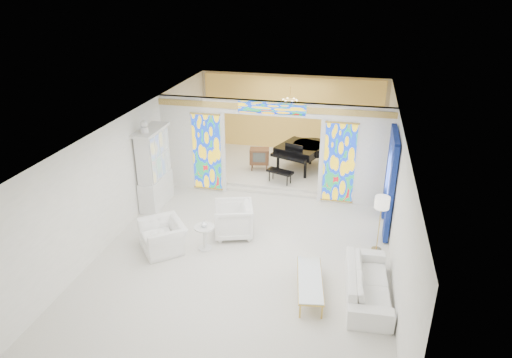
% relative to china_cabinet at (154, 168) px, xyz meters
% --- Properties ---
extents(floor, '(12.00, 12.00, 0.00)m').
position_rel_china_cabinet_xyz_m(floor, '(3.22, -0.60, -1.17)').
color(floor, silver).
rests_on(floor, ground).
extents(ceiling, '(7.00, 12.00, 0.02)m').
position_rel_china_cabinet_xyz_m(ceiling, '(3.22, -0.60, 1.83)').
color(ceiling, white).
rests_on(ceiling, wall_back).
extents(wall_back, '(7.00, 0.02, 3.00)m').
position_rel_china_cabinet_xyz_m(wall_back, '(3.22, 5.40, 0.33)').
color(wall_back, white).
rests_on(wall_back, floor).
extents(wall_front, '(7.00, 0.02, 3.00)m').
position_rel_china_cabinet_xyz_m(wall_front, '(3.22, -6.60, 0.33)').
color(wall_front, white).
rests_on(wall_front, floor).
extents(wall_left, '(0.02, 12.00, 3.00)m').
position_rel_china_cabinet_xyz_m(wall_left, '(-0.28, -0.60, 0.33)').
color(wall_left, white).
rests_on(wall_left, floor).
extents(wall_right, '(0.02, 12.00, 3.00)m').
position_rel_china_cabinet_xyz_m(wall_right, '(6.72, -0.60, 0.33)').
color(wall_right, white).
rests_on(wall_right, floor).
extents(partition_wall, '(7.00, 0.22, 3.00)m').
position_rel_china_cabinet_xyz_m(partition_wall, '(3.22, 1.40, 0.48)').
color(partition_wall, white).
rests_on(partition_wall, floor).
extents(stained_glass_left, '(0.90, 0.04, 2.40)m').
position_rel_china_cabinet_xyz_m(stained_glass_left, '(1.19, 1.29, 0.13)').
color(stained_glass_left, gold).
rests_on(stained_glass_left, partition_wall).
extents(stained_glass_right, '(0.90, 0.04, 2.40)m').
position_rel_china_cabinet_xyz_m(stained_glass_right, '(5.25, 1.29, 0.13)').
color(stained_glass_right, gold).
rests_on(stained_glass_right, partition_wall).
extents(stained_glass_transom, '(2.00, 0.04, 0.34)m').
position_rel_china_cabinet_xyz_m(stained_glass_transom, '(3.22, 1.29, 1.65)').
color(stained_glass_transom, gold).
rests_on(stained_glass_transom, partition_wall).
extents(alcove_platform, '(6.80, 3.80, 0.18)m').
position_rel_china_cabinet_xyz_m(alcove_platform, '(3.22, 3.50, -1.08)').
color(alcove_platform, silver).
rests_on(alcove_platform, floor).
extents(gold_curtain_back, '(6.70, 0.10, 2.90)m').
position_rel_china_cabinet_xyz_m(gold_curtain_back, '(3.22, 5.28, 0.33)').
color(gold_curtain_back, '#E8AD50').
rests_on(gold_curtain_back, wall_back).
extents(chandelier, '(0.48, 0.48, 0.30)m').
position_rel_china_cabinet_xyz_m(chandelier, '(3.42, 3.40, 1.38)').
color(chandelier, gold).
rests_on(chandelier, ceiling).
extents(blue_drapes, '(0.14, 1.85, 2.65)m').
position_rel_china_cabinet_xyz_m(blue_drapes, '(6.62, 0.10, 0.41)').
color(blue_drapes, navy).
rests_on(blue_drapes, wall_right).
extents(china_cabinet, '(0.56, 1.46, 2.72)m').
position_rel_china_cabinet_xyz_m(china_cabinet, '(0.00, 0.00, 0.00)').
color(china_cabinet, silver).
rests_on(china_cabinet, floor).
extents(armchair_left, '(1.48, 1.50, 0.73)m').
position_rel_china_cabinet_xyz_m(armchair_left, '(1.18, -2.27, -0.80)').
color(armchair_left, white).
rests_on(armchair_left, floor).
extents(armchair_right, '(1.23, 1.21, 0.90)m').
position_rel_china_cabinet_xyz_m(armchair_right, '(2.70, -1.20, -0.72)').
color(armchair_right, white).
rests_on(armchair_right, floor).
extents(sofa, '(1.03, 2.34, 0.67)m').
position_rel_china_cabinet_xyz_m(sofa, '(6.17, -3.03, -0.83)').
color(sofa, white).
rests_on(sofa, floor).
extents(side_table, '(0.57, 0.57, 0.64)m').
position_rel_china_cabinet_xyz_m(side_table, '(2.19, -2.02, -0.75)').
color(side_table, silver).
rests_on(side_table, floor).
extents(vase, '(0.19, 0.19, 0.17)m').
position_rel_china_cabinet_xyz_m(vase, '(2.19, -2.02, -0.44)').
color(vase, white).
rests_on(vase, side_table).
extents(coffee_table, '(0.77, 1.77, 0.38)m').
position_rel_china_cabinet_xyz_m(coffee_table, '(4.96, -3.20, -0.82)').
color(coffee_table, white).
rests_on(coffee_table, floor).
extents(floor_lamp, '(0.43, 0.43, 1.47)m').
position_rel_china_cabinet_xyz_m(floor_lamp, '(6.40, -1.11, 0.09)').
color(floor_lamp, gold).
rests_on(floor_lamp, floor).
extents(grand_piano, '(2.19, 2.71, 1.04)m').
position_rel_china_cabinet_xyz_m(grand_piano, '(4.01, 3.37, -0.29)').
color(grand_piano, black).
rests_on(grand_piano, alcove_platform).
extents(tv_console, '(0.71, 0.54, 0.76)m').
position_rel_china_cabinet_xyz_m(tv_console, '(2.50, 2.92, -0.50)').
color(tv_console, brown).
rests_on(tv_console, alcove_platform).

